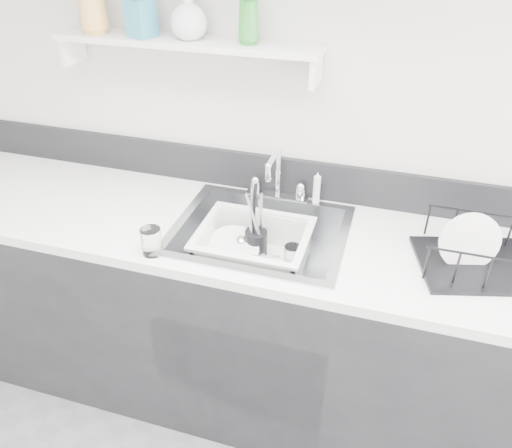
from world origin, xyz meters
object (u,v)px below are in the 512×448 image
(sink, at_px, (260,250))
(wash_tub, at_px, (254,249))
(counter_run, at_px, (259,320))
(dish_rack, at_px, (485,249))

(sink, relative_size, wash_tub, 1.54)
(counter_run, bearing_deg, sink, 0.00)
(dish_rack, bearing_deg, sink, 165.72)
(counter_run, bearing_deg, dish_rack, 0.61)
(sink, distance_m, dish_rack, 0.78)
(sink, distance_m, wash_tub, 0.02)
(counter_run, height_order, wash_tub, counter_run)
(dish_rack, bearing_deg, counter_run, 165.72)
(counter_run, distance_m, dish_rack, 0.93)
(wash_tub, distance_m, dish_rack, 0.81)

